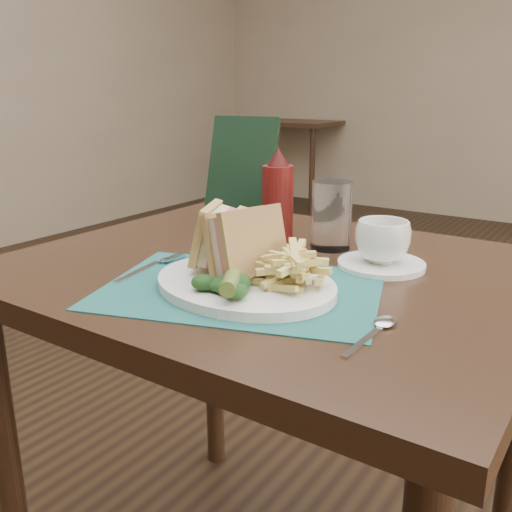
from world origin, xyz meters
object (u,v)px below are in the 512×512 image
at_px(table_main, 271,446).
at_px(drinking_glass, 331,215).
at_px(placemat, 241,289).
at_px(ketchup_bottle, 278,194).
at_px(sandwich_half_b, 238,239).
at_px(sandwich_half_a, 206,236).
at_px(coffee_cup, 383,241).
at_px(plate, 245,284).
at_px(saucer, 381,264).
at_px(table_bg_left, 292,161).
at_px(check_presenter, 241,173).

xyz_separation_m(table_main, drinking_glass, (0.04, 0.15, 0.44)).
height_order(placemat, ketchup_bottle, ketchup_bottle).
bearing_deg(drinking_glass, sandwich_half_b, -95.56).
height_order(sandwich_half_a, coffee_cup, sandwich_half_a).
relative_size(placemat, coffee_cup, 4.51).
distance_m(plate, saucer, 0.26).
xyz_separation_m(plate, drinking_glass, (0.00, 0.28, 0.06)).
bearing_deg(drinking_glass, coffee_cup, -24.90).
bearing_deg(table_bg_left, plate, -60.29).
distance_m(plate, coffee_cup, 0.26).
xyz_separation_m(table_main, placemat, (0.03, -0.14, 0.38)).
bearing_deg(sandwich_half_a, coffee_cup, 19.27).
height_order(table_main, table_bg_left, same).
bearing_deg(sandwich_half_b, drinking_glass, 101.44).
xyz_separation_m(placemat, drinking_glass, (0.01, 0.29, 0.06)).
distance_m(sandwich_half_a, ketchup_bottle, 0.27).
relative_size(saucer, coffee_cup, 1.62).
relative_size(plate, drinking_glass, 2.31).
bearing_deg(placemat, sandwich_half_a, 166.49).
height_order(drinking_glass, ketchup_bottle, ketchup_bottle).
relative_size(table_bg_left, drinking_glass, 6.92).
xyz_separation_m(table_bg_left, placemat, (2.25, -3.96, 0.38)).
height_order(table_main, coffee_cup, coffee_cup).
distance_m(placemat, sandwich_half_b, 0.08).
relative_size(drinking_glass, ketchup_bottle, 0.70).
relative_size(sandwich_half_a, ketchup_bottle, 0.55).
bearing_deg(ketchup_bottle, sandwich_half_a, -83.66).
xyz_separation_m(plate, saucer, (0.13, 0.23, -0.00)).
xyz_separation_m(saucer, coffee_cup, (0.00, 0.00, 0.04)).
height_order(drinking_glass, check_presenter, check_presenter).
bearing_deg(sandwich_half_b, plate, -15.91).
xyz_separation_m(placemat, saucer, (0.13, 0.23, 0.00)).
bearing_deg(sandwich_half_a, table_bg_left, 94.63).
bearing_deg(placemat, table_bg_left, 119.64).
height_order(ketchup_bottle, check_presenter, check_presenter).
distance_m(sandwich_half_a, sandwich_half_b, 0.06).
distance_m(saucer, drinking_glass, 0.15).
relative_size(plate, coffee_cup, 3.23).
bearing_deg(plate, sandwich_half_a, 177.91).
xyz_separation_m(table_main, table_bg_left, (-2.22, 3.82, 0.00)).
bearing_deg(coffee_cup, sandwich_half_b, -126.49).
distance_m(table_bg_left, coffee_cup, 4.45).
bearing_deg(coffee_cup, table_bg_left, 122.61).
distance_m(placemat, saucer, 0.26).
height_order(saucer, coffee_cup, coffee_cup).
bearing_deg(drinking_glass, sandwich_half_a, -108.72).
height_order(coffee_cup, check_presenter, check_presenter).
relative_size(plate, sandwich_half_a, 2.92).
distance_m(placemat, check_presenter, 0.43).
bearing_deg(check_presenter, plate, -65.98).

